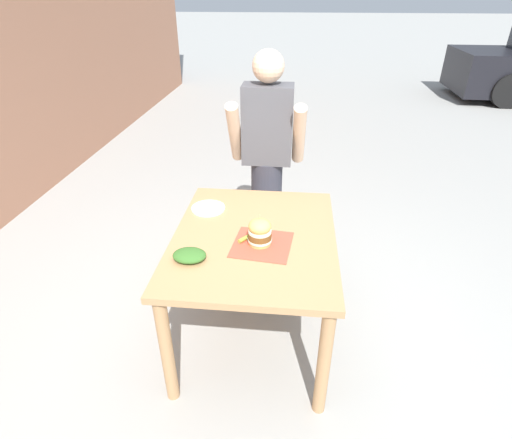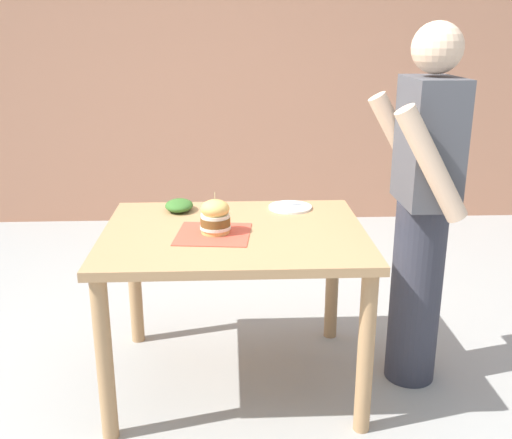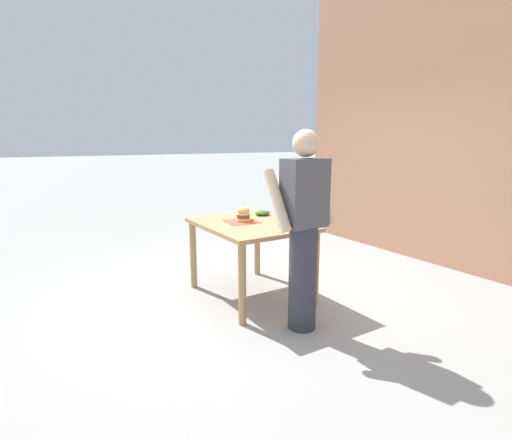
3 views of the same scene
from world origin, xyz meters
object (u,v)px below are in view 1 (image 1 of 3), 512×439
(side_plate_with_forks, at_px, (208,208))
(diner_across_table, at_px, (267,163))
(pickle_spear, at_px, (244,239))
(parked_car_mid_block, at_px, (66,49))
(patio_table, at_px, (254,251))
(sandwich, at_px, (260,232))
(side_salad, at_px, (189,255))

(side_plate_with_forks, height_order, diner_across_table, diner_across_table)
(pickle_spear, height_order, parked_car_mid_block, parked_car_mid_block)
(patio_table, distance_m, sandwich, 0.21)
(pickle_spear, relative_size, side_salad, 0.40)
(side_salad, xyz_separation_m, parked_car_mid_block, (-5.15, 8.30, -0.09))
(side_plate_with_forks, xyz_separation_m, parked_car_mid_block, (-5.13, 7.74, -0.06))
(pickle_spear, xyz_separation_m, side_plate_with_forks, (-0.28, 0.36, -0.01))
(pickle_spear, relative_size, parked_car_mid_block, 0.02)
(sandwich, relative_size, parked_car_mid_block, 0.04)
(diner_across_table, height_order, parked_car_mid_block, diner_across_table)
(side_salad, bearing_deg, diner_across_table, 74.00)
(patio_table, bearing_deg, parked_car_mid_block, 124.24)
(sandwich, bearing_deg, pickle_spear, 170.96)
(patio_table, bearing_deg, pickle_spear, -128.07)
(side_plate_with_forks, xyz_separation_m, side_salad, (0.02, -0.56, 0.02))
(patio_table, relative_size, sandwich, 6.35)
(sandwich, distance_m, side_plate_with_forks, 0.53)
(sandwich, xyz_separation_m, side_plate_with_forks, (-0.37, 0.37, -0.07))
(patio_table, xyz_separation_m, side_salad, (-0.32, -0.27, 0.14))
(side_salad, bearing_deg, sandwich, 27.94)
(parked_car_mid_block, bearing_deg, diner_across_table, -52.65)
(pickle_spear, bearing_deg, parked_car_mid_block, 123.75)
(patio_table, distance_m, diner_across_table, 0.89)
(diner_across_table, xyz_separation_m, parked_car_mid_block, (-5.47, 7.17, -0.16))
(patio_table, bearing_deg, diner_across_table, 89.54)
(parked_car_mid_block, bearing_deg, patio_table, -55.76)
(patio_table, xyz_separation_m, parked_car_mid_block, (-5.46, 8.03, 0.06))
(pickle_spear, height_order, side_plate_with_forks, pickle_spear)
(patio_table, height_order, sandwich, sandwich)
(side_salad, bearing_deg, pickle_spear, 37.75)
(side_plate_with_forks, distance_m, parked_car_mid_block, 9.28)
(sandwich, distance_m, side_salad, 0.41)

